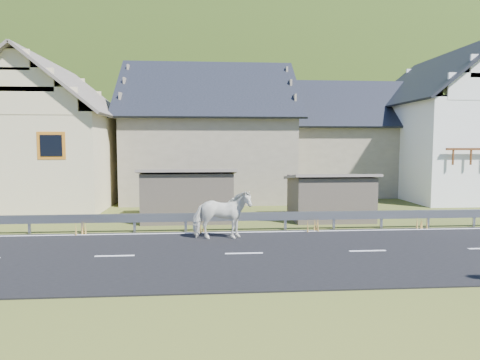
{
  "coord_description": "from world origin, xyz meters",
  "views": [
    {
      "loc": [
        -1.15,
        -13.16,
        3.49
      ],
      "look_at": [
        0.17,
        3.81,
        2.04
      ],
      "focal_mm": 32.0,
      "sensor_mm": 36.0,
      "label": 1
    }
  ],
  "objects": [
    {
      "name": "ground",
      "position": [
        0.0,
        0.0,
        0.0
      ],
      "size": [
        160.0,
        160.0,
        0.0
      ],
      "primitive_type": "plane",
      "color": "#303D19",
      "rests_on": "ground"
    },
    {
      "name": "road",
      "position": [
        0.0,
        0.0,
        0.02
      ],
      "size": [
        60.0,
        7.0,
        0.04
      ],
      "primitive_type": "cube",
      "color": "black",
      "rests_on": "ground"
    },
    {
      "name": "lane_markings",
      "position": [
        0.0,
        0.0,
        0.04
      ],
      "size": [
        60.0,
        6.6,
        0.01
      ],
      "primitive_type": "cube",
      "color": "silver",
      "rests_on": "road"
    },
    {
      "name": "guardrail",
      "position": [
        -0.0,
        3.68,
        0.56
      ],
      "size": [
        28.1,
        0.09,
        0.75
      ],
      "color": "#93969B",
      "rests_on": "ground"
    },
    {
      "name": "shed_left",
      "position": [
        -2.0,
        6.5,
        1.1
      ],
      "size": [
        4.3,
        3.3,
        2.4
      ],
      "primitive_type": "cube",
      "color": "brown",
      "rests_on": "ground"
    },
    {
      "name": "shed_right",
      "position": [
        4.5,
        6.0,
        1.0
      ],
      "size": [
        3.8,
        2.9,
        2.2
      ],
      "primitive_type": "cube",
      "color": "brown",
      "rests_on": "ground"
    },
    {
      "name": "house_cream",
      "position": [
        -10.0,
        12.0,
        4.36
      ],
      "size": [
        7.8,
        9.8,
        8.3
      ],
      "color": "beige",
      "rests_on": "ground"
    },
    {
      "name": "house_stone_a",
      "position": [
        -1.0,
        15.0,
        4.63
      ],
      "size": [
        10.8,
        9.8,
        8.9
      ],
      "color": "gray",
      "rests_on": "ground"
    },
    {
      "name": "house_stone_b",
      "position": [
        9.0,
        17.0,
        4.24
      ],
      "size": [
        9.8,
        8.8,
        8.1
      ],
      "color": "gray",
      "rests_on": "ground"
    },
    {
      "name": "house_white",
      "position": [
        15.0,
        14.0,
        5.06
      ],
      "size": [
        8.8,
        10.8,
        9.7
      ],
      "color": "white",
      "rests_on": "ground"
    },
    {
      "name": "mountain",
      "position": [
        5.0,
        180.0,
        -20.0
      ],
      "size": [
        440.0,
        280.0,
        260.0
      ],
      "primitive_type": "ellipsoid",
      "color": "#223810",
      "rests_on": "ground"
    },
    {
      "name": "conifer_patch",
      "position": [
        -55.0,
        110.0,
        6.0
      ],
      "size": [
        76.0,
        50.0,
        28.0
      ],
      "primitive_type": "ellipsoid",
      "color": "black",
      "rests_on": "ground"
    },
    {
      "name": "horse",
      "position": [
        -0.62,
        2.12,
        0.93
      ],
      "size": [
        1.01,
        2.12,
        1.77
      ],
      "primitive_type": "imported",
      "rotation": [
        0.0,
        0.0,
        1.6
      ],
      "color": "white",
      "rests_on": "road"
    }
  ]
}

